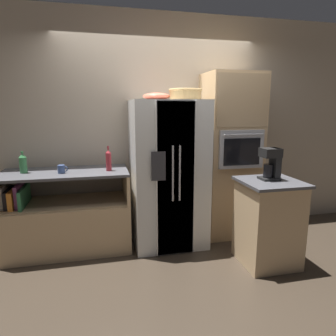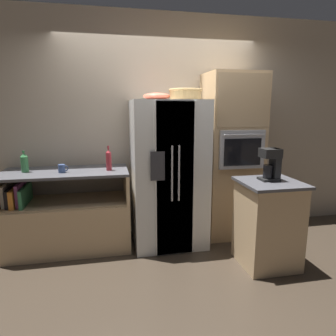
% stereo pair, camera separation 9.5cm
% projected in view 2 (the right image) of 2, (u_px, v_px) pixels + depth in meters
% --- Properties ---
extents(ground_plane, '(20.00, 20.00, 0.00)m').
position_uv_depth(ground_plane, '(166.00, 242.00, 3.74)').
color(ground_plane, '#382D23').
extents(wall_back, '(12.00, 0.06, 2.80)m').
position_uv_depth(wall_back, '(159.00, 127.00, 3.90)').
color(wall_back, tan).
rests_on(wall_back, ground_plane).
extents(counter_left, '(1.41, 0.67, 0.94)m').
position_uv_depth(counter_left, '(67.00, 220.00, 3.53)').
color(counter_left, tan).
rests_on(counter_left, ground_plane).
extents(refrigerator, '(0.85, 0.80, 1.73)m').
position_uv_depth(refrigerator, '(168.00, 174.00, 3.61)').
color(refrigerator, silver).
rests_on(refrigerator, ground_plane).
extents(wall_oven, '(0.68, 0.65, 2.07)m').
position_uv_depth(wall_oven, '(231.00, 156.00, 3.83)').
color(wall_oven, tan).
rests_on(wall_oven, ground_plane).
extents(island_counter, '(0.60, 0.59, 0.91)m').
position_uv_depth(island_counter, '(268.00, 223.00, 3.14)').
color(island_counter, tan).
rests_on(island_counter, ground_plane).
extents(wicker_basket, '(0.38, 0.38, 0.12)m').
position_uv_depth(wicker_basket, '(186.00, 94.00, 3.39)').
color(wicker_basket, tan).
rests_on(wicker_basket, refrigerator).
extents(fruit_bowl, '(0.31, 0.31, 0.08)m').
position_uv_depth(fruit_bowl, '(157.00, 96.00, 3.43)').
color(fruit_bowl, '#DB664C').
rests_on(fruit_bowl, refrigerator).
extents(bottle_tall, '(0.08, 0.08, 0.24)m').
position_uv_depth(bottle_tall, '(24.00, 162.00, 3.33)').
color(bottle_tall, '#33723F').
rests_on(bottle_tall, counter_left).
extents(bottle_short, '(0.06, 0.06, 0.28)m').
position_uv_depth(bottle_short, '(109.00, 160.00, 3.42)').
color(bottle_short, maroon).
rests_on(bottle_short, counter_left).
extents(mug, '(0.11, 0.08, 0.09)m').
position_uv_depth(mug, '(62.00, 169.00, 3.32)').
color(mug, '#384C7A').
rests_on(mug, counter_left).
extents(coffee_maker, '(0.19, 0.16, 0.33)m').
position_uv_depth(coffee_maker, '(272.00, 163.00, 3.06)').
color(coffee_maker, black).
rests_on(coffee_maker, island_counter).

